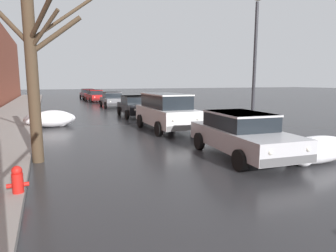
{
  "coord_description": "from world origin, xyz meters",
  "views": [
    {
      "loc": [
        -3.74,
        1.96,
        2.4
      ],
      "look_at": [
        -0.19,
        10.31,
        1.0
      ],
      "focal_mm": 30.79,
      "sensor_mm": 36.0,
      "label": 1
    }
  ],
  "objects_px": {
    "sedan_grey_parked_far_down_block": "(112,99)",
    "sedan_maroon_at_far_intersection": "(88,94)",
    "suv_white_parked_kerbside_close": "(166,111)",
    "sedan_red_queued_behind_truck": "(95,96)",
    "street_lamp_post": "(255,60)",
    "sedan_black_parked_kerbside_mid": "(135,106)",
    "bare_tree_second_along_sidewalk": "(33,63)",
    "fire_hydrant": "(18,182)",
    "sedan_silver_approaching_near_lane": "(241,133)"
  },
  "relations": [
    {
      "from": "street_lamp_post",
      "to": "sedan_grey_parked_far_down_block",
      "type": "bearing_deg",
      "value": 99.04
    },
    {
      "from": "sedan_red_queued_behind_truck",
      "to": "fire_hydrant",
      "type": "distance_m",
      "value": 29.24
    },
    {
      "from": "bare_tree_second_along_sidewalk",
      "to": "sedan_maroon_at_far_intersection",
      "type": "distance_m",
      "value": 32.03
    },
    {
      "from": "bare_tree_second_along_sidewalk",
      "to": "sedan_maroon_at_far_intersection",
      "type": "xyz_separation_m",
      "value": [
        5.67,
        31.44,
        -2.19
      ]
    },
    {
      "from": "suv_white_parked_kerbside_close",
      "to": "sedan_maroon_at_far_intersection",
      "type": "bearing_deg",
      "value": 90.03
    },
    {
      "from": "sedan_grey_parked_far_down_block",
      "to": "sedan_maroon_at_far_intersection",
      "type": "height_order",
      "value": "same"
    },
    {
      "from": "sedan_red_queued_behind_truck",
      "to": "street_lamp_post",
      "type": "height_order",
      "value": "street_lamp_post"
    },
    {
      "from": "bare_tree_second_along_sidewalk",
      "to": "sedan_maroon_at_far_intersection",
      "type": "bearing_deg",
      "value": 79.77
    },
    {
      "from": "sedan_silver_approaching_near_lane",
      "to": "fire_hydrant",
      "type": "relative_size",
      "value": 6.31
    },
    {
      "from": "bare_tree_second_along_sidewalk",
      "to": "sedan_maroon_at_far_intersection",
      "type": "height_order",
      "value": "bare_tree_second_along_sidewalk"
    },
    {
      "from": "street_lamp_post",
      "to": "fire_hydrant",
      "type": "bearing_deg",
      "value": -156.84
    },
    {
      "from": "sedan_grey_parked_far_down_block",
      "to": "sedan_maroon_at_far_intersection",
      "type": "xyz_separation_m",
      "value": [
        -0.39,
        13.58,
        0.0
      ]
    },
    {
      "from": "bare_tree_second_along_sidewalk",
      "to": "sedan_black_parked_kerbside_mid",
      "type": "xyz_separation_m",
      "value": [
        6.0,
        10.03,
        -2.19
      ]
    },
    {
      "from": "sedan_red_queued_behind_truck",
      "to": "sedan_grey_parked_far_down_block",
      "type": "bearing_deg",
      "value": -87.31
    },
    {
      "from": "suv_white_parked_kerbside_close",
      "to": "fire_hydrant",
      "type": "height_order",
      "value": "suv_white_parked_kerbside_close"
    },
    {
      "from": "sedan_black_parked_kerbside_mid",
      "to": "street_lamp_post",
      "type": "height_order",
      "value": "street_lamp_post"
    },
    {
      "from": "sedan_grey_parked_far_down_block",
      "to": "sedan_black_parked_kerbside_mid",
      "type": "bearing_deg",
      "value": -90.46
    },
    {
      "from": "suv_white_parked_kerbside_close",
      "to": "sedan_black_parked_kerbside_mid",
      "type": "height_order",
      "value": "suv_white_parked_kerbside_close"
    },
    {
      "from": "suv_white_parked_kerbside_close",
      "to": "sedan_maroon_at_far_intersection",
      "type": "distance_m",
      "value": 27.65
    },
    {
      "from": "sedan_black_parked_kerbside_mid",
      "to": "sedan_maroon_at_far_intersection",
      "type": "relative_size",
      "value": 0.99
    },
    {
      "from": "sedan_black_parked_kerbside_mid",
      "to": "street_lamp_post",
      "type": "xyz_separation_m",
      "value": [
        2.74,
        -9.01,
        2.59
      ]
    },
    {
      "from": "bare_tree_second_along_sidewalk",
      "to": "sedan_grey_parked_far_down_block",
      "type": "xyz_separation_m",
      "value": [
        6.06,
        17.86,
        -2.19
      ]
    },
    {
      "from": "sedan_red_queued_behind_truck",
      "to": "street_lamp_post",
      "type": "relative_size",
      "value": 0.68
    },
    {
      "from": "street_lamp_post",
      "to": "sedan_red_queued_behind_truck",
      "type": "bearing_deg",
      "value": 97.04
    },
    {
      "from": "bare_tree_second_along_sidewalk",
      "to": "suv_white_parked_kerbside_close",
      "type": "bearing_deg",
      "value": 33.69
    },
    {
      "from": "sedan_black_parked_kerbside_mid",
      "to": "sedan_red_queued_behind_truck",
      "type": "height_order",
      "value": "same"
    },
    {
      "from": "fire_hydrant",
      "to": "street_lamp_post",
      "type": "xyz_separation_m",
      "value": [
        9.11,
        3.89,
        2.99
      ]
    },
    {
      "from": "sedan_black_parked_kerbside_mid",
      "to": "sedan_maroon_at_far_intersection",
      "type": "xyz_separation_m",
      "value": [
        -0.33,
        21.41,
        -0.0
      ]
    },
    {
      "from": "suv_white_parked_kerbside_close",
      "to": "sedan_grey_parked_far_down_block",
      "type": "xyz_separation_m",
      "value": [
        0.37,
        14.07,
        -0.24
      ]
    },
    {
      "from": "sedan_silver_approaching_near_lane",
      "to": "sedan_black_parked_kerbside_mid",
      "type": "xyz_separation_m",
      "value": [
        -0.02,
        11.82,
        -0.0
      ]
    },
    {
      "from": "sedan_black_parked_kerbside_mid",
      "to": "fire_hydrant",
      "type": "xyz_separation_m",
      "value": [
        -6.36,
        -12.9,
        -0.4
      ]
    },
    {
      "from": "sedan_black_parked_kerbside_mid",
      "to": "sedan_maroon_at_far_intersection",
      "type": "height_order",
      "value": "same"
    },
    {
      "from": "sedan_black_parked_kerbside_mid",
      "to": "fire_hydrant",
      "type": "bearing_deg",
      "value": -116.25
    },
    {
      "from": "sedan_black_parked_kerbside_mid",
      "to": "street_lamp_post",
      "type": "distance_m",
      "value": 9.77
    },
    {
      "from": "sedan_black_parked_kerbside_mid",
      "to": "street_lamp_post",
      "type": "relative_size",
      "value": 0.74
    },
    {
      "from": "sedan_silver_approaching_near_lane",
      "to": "sedan_red_queued_behind_truck",
      "type": "distance_m",
      "value": 27.52
    },
    {
      "from": "suv_white_parked_kerbside_close",
      "to": "sedan_black_parked_kerbside_mid",
      "type": "bearing_deg",
      "value": 87.16
    },
    {
      "from": "bare_tree_second_along_sidewalk",
      "to": "sedan_grey_parked_far_down_block",
      "type": "bearing_deg",
      "value": 71.26
    },
    {
      "from": "bare_tree_second_along_sidewalk",
      "to": "sedan_red_queued_behind_truck",
      "type": "height_order",
      "value": "bare_tree_second_along_sidewalk"
    },
    {
      "from": "sedan_black_parked_kerbside_mid",
      "to": "sedan_red_queued_behind_truck",
      "type": "relative_size",
      "value": 1.08
    },
    {
      "from": "bare_tree_second_along_sidewalk",
      "to": "sedan_black_parked_kerbside_mid",
      "type": "distance_m",
      "value": 11.89
    },
    {
      "from": "bare_tree_second_along_sidewalk",
      "to": "street_lamp_post",
      "type": "bearing_deg",
      "value": 6.66
    },
    {
      "from": "sedan_silver_approaching_near_lane",
      "to": "sedan_red_queued_behind_truck",
      "type": "relative_size",
      "value": 1.1
    },
    {
      "from": "sedan_red_queued_behind_truck",
      "to": "street_lamp_post",
      "type": "xyz_separation_m",
      "value": [
        3.05,
        -24.71,
        2.59
      ]
    },
    {
      "from": "sedan_red_queued_behind_truck",
      "to": "street_lamp_post",
      "type": "distance_m",
      "value": 25.03
    },
    {
      "from": "street_lamp_post",
      "to": "sedan_black_parked_kerbside_mid",
      "type": "bearing_deg",
      "value": 106.92
    },
    {
      "from": "suv_white_parked_kerbside_close",
      "to": "sedan_maroon_at_far_intersection",
      "type": "relative_size",
      "value": 1.04
    },
    {
      "from": "sedan_maroon_at_far_intersection",
      "to": "street_lamp_post",
      "type": "relative_size",
      "value": 0.75
    },
    {
      "from": "sedan_silver_approaching_near_lane",
      "to": "fire_hydrant",
      "type": "distance_m",
      "value": 6.49
    },
    {
      "from": "bare_tree_second_along_sidewalk",
      "to": "fire_hydrant",
      "type": "relative_size",
      "value": 7.36
    }
  ]
}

